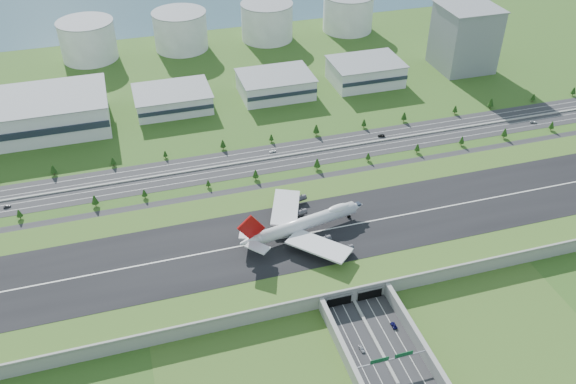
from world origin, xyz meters
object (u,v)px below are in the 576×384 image
object	(u,v)px
boeing_747	(304,223)
car_5	(381,136)
office_tower	(465,38)
car_7	(272,151)
fuel_tank_a	(88,41)
car_2	(394,325)
car_4	(7,206)
car_0	(362,349)
car_6	(533,122)

from	to	relation	value
boeing_747	car_5	size ratio (longest dim) A/B	15.49
office_tower	car_7	size ratio (longest dim) A/B	12.21
fuel_tank_a	boeing_747	size ratio (longest dim) A/B	0.63
boeing_747	car_2	xyz separation A→B (m)	(23.52, -72.70, -14.22)
fuel_tank_a	car_5	world-z (taller)	fuel_tank_a
car_2	car_5	distance (m)	185.34
office_tower	car_7	xyz separation A→B (m)	(-201.94, -92.37, -26.73)
office_tower	car_4	world-z (taller)	office_tower
office_tower	car_4	bearing A→B (deg)	-164.09
boeing_747	car_0	size ratio (longest dim) A/B	17.87
boeing_747	car_6	bearing A→B (deg)	10.58
office_tower	car_6	size ratio (longest dim) A/B	10.38
car_4	car_0	bearing A→B (deg)	-143.69
fuel_tank_a	car_4	distance (m)	230.96
fuel_tank_a	boeing_747	xyz separation A→B (m)	(109.03, -308.96, -2.49)
car_6	car_7	bearing A→B (deg)	109.09
boeing_747	car_0	bearing A→B (deg)	-99.38
car_5	car_6	bearing A→B (deg)	96.89
fuel_tank_a	car_7	bearing A→B (deg)	-60.35
office_tower	car_4	xyz separation A→B (m)	(-378.38, -107.84, -26.60)
car_2	car_5	size ratio (longest dim) A/B	0.94
boeing_747	car_2	distance (m)	77.73
office_tower	fuel_tank_a	distance (m)	340.18
car_0	car_7	distance (m)	183.50
office_tower	car_2	xyz separation A→B (m)	(-187.46, -266.67, -26.71)
boeing_747	car_6	xyz separation A→B (m)	(212.86, 85.23, -14.16)
car_2	boeing_747	bearing A→B (deg)	-72.98
car_0	car_5	xyz separation A→B (m)	(89.64, 181.20, 0.09)
fuel_tank_a	car_2	world-z (taller)	fuel_tank_a
car_4	car_5	world-z (taller)	car_5
car_2	car_6	size ratio (longest dim) A/B	0.92
office_tower	car_2	bearing A→B (deg)	-125.11
car_6	boeing_747	bearing A→B (deg)	135.50
office_tower	car_0	world-z (taller)	office_tower
car_2	fuel_tank_a	bearing A→B (deg)	-71.76
car_5	car_6	xyz separation A→B (m)	(120.56, -14.17, -0.11)
car_4	car_6	distance (m)	380.27
boeing_747	car_2	size ratio (longest dim) A/B	16.45
office_tower	boeing_747	size ratio (longest dim) A/B	0.69
office_tower	boeing_747	bearing A→B (deg)	-137.41
car_4	car_5	xyz separation A→B (m)	(259.70, 13.29, 0.07)
car_5	car_4	bearing A→B (deg)	-73.48
car_5	fuel_tank_a	bearing A→B (deg)	-122.56
car_4	car_7	distance (m)	177.12
fuel_tank_a	car_6	world-z (taller)	fuel_tank_a
car_0	car_6	xyz separation A→B (m)	(210.20, 167.03, -0.02)
boeing_747	car_7	distance (m)	102.98
boeing_747	office_tower	bearing A→B (deg)	31.35
car_2	car_4	bearing A→B (deg)	-40.66
office_tower	car_2	world-z (taller)	office_tower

